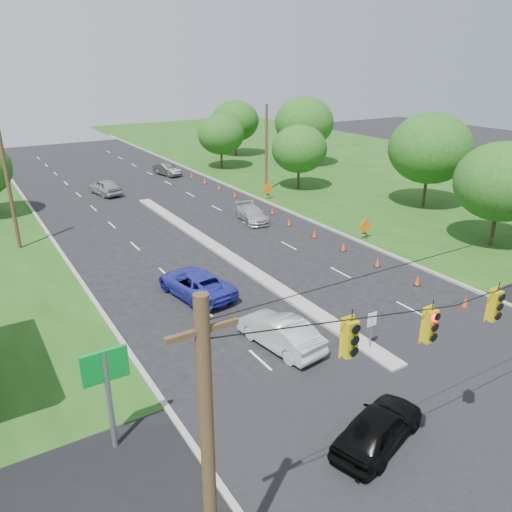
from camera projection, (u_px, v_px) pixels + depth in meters
ground at (476, 421)px, 19.54m from camera, size 160.00×160.00×0.00m
grass_right at (493, 200)px, 49.94m from camera, size 40.00×160.00×0.06m
cross_street at (476, 421)px, 19.54m from camera, size 160.00×14.00×0.02m
curb_left at (54, 243)px, 38.45m from camera, size 0.25×110.00×0.16m
curb_right at (273, 205)px, 48.23m from camera, size 0.25×110.00×0.16m
median at (224, 254)px, 36.20m from camera, size 1.00×34.00×0.18m
median_sign at (372, 324)px, 23.76m from camera, size 0.55×0.06×2.05m
utility_pole_far_left at (9, 190)px, 35.62m from camera, size 0.28×0.28×9.00m
utility_pole_far_right at (266, 149)px, 51.70m from camera, size 0.28×0.28×9.00m
cone_1 at (465, 302)px, 28.35m from camera, size 0.32×0.32×0.70m
cone_2 at (417, 280)px, 31.13m from camera, size 0.32×0.32×0.70m
cone_3 at (377, 262)px, 33.90m from camera, size 0.32×0.32×0.70m
cone_4 at (344, 247)px, 36.68m from camera, size 0.32×0.32×0.70m
cone_5 at (314, 233)px, 39.46m from camera, size 0.32×0.32×0.70m
cone_6 at (289, 222)px, 42.23m from camera, size 0.32×0.32×0.70m
cone_7 at (272, 211)px, 45.30m from camera, size 0.32×0.32×0.70m
cone_8 at (253, 202)px, 48.08m from camera, size 0.32×0.32×0.70m
cone_9 at (235, 194)px, 50.85m from camera, size 0.32×0.32×0.70m
cone_10 at (219, 187)px, 53.63m from camera, size 0.32×0.32×0.70m
cone_11 at (205, 181)px, 56.40m from camera, size 0.32×0.32×0.70m
cone_12 at (192, 175)px, 59.18m from camera, size 0.32×0.32×0.70m
work_sign_1 at (365, 227)px, 38.65m from camera, size 1.27×0.58×1.37m
work_sign_2 at (268, 189)px, 49.76m from camera, size 1.27×0.58×1.37m
tree_7 at (502, 182)px, 35.95m from camera, size 6.72×6.72×7.84m
tree_8 at (430, 148)px, 45.60m from camera, size 7.56×7.56×8.82m
tree_9 at (299, 149)px, 52.66m from camera, size 5.88×5.88×6.86m
tree_10 at (304, 122)px, 64.02m from camera, size 7.56×7.56×8.82m
tree_11 at (235, 121)px, 71.03m from camera, size 6.72×6.72×7.84m
tree_12 at (221, 134)px, 62.80m from camera, size 5.88×5.88×6.86m
black_sedan at (378, 427)px, 18.12m from camera, size 4.83×3.10×1.53m
white_sedan at (280, 332)px, 24.32m from camera, size 2.38×5.08×1.61m
blue_pickup at (196, 283)px, 29.63m from camera, size 3.37×5.94×1.57m
silver_car_far at (252, 214)px, 43.36m from camera, size 2.62×4.80×1.32m
silver_car_oncoming at (105, 187)px, 51.78m from camera, size 2.71×4.98×1.61m
dark_car_receding at (167, 169)px, 60.45m from camera, size 2.36×4.47×1.40m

